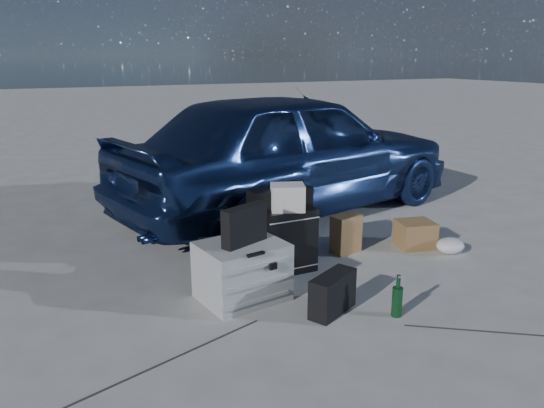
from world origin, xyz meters
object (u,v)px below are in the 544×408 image
Objects in this scene: briefcase at (226,258)px; cardboard_box at (415,234)px; suitcase_left at (280,228)px; car at (291,151)px; suitcase_right at (290,242)px; green_bottle at (397,297)px; duffel_bag at (259,240)px; pelican_case at (242,271)px.

cardboard_box is at bearing 14.87° from briefcase.
suitcase_left reaches higher than briefcase.
car is 6.01× the size of suitcase_left.
suitcase_right reaches higher than cardboard_box.
car reaches higher than briefcase.
cardboard_box is at bearing 44.92° from green_bottle.
duffel_bag is at bearing 97.71° from suitcase_right.
suitcase_right is at bearing 107.09° from green_bottle.
car is 2.14m from briefcase.
pelican_case is at bearing -75.93° from briefcase.
duffel_bag is at bearing 55.00° from briefcase.
car is 14.24× the size of green_bottle.
car reaches higher than cardboard_box.
cardboard_box is 1.53m from green_bottle.
suitcase_right is 1.64× the size of cardboard_box.
suitcase_left reaches higher than suitcase_right.
green_bottle is at bearing -98.84° from duffel_bag.
briefcase is 1.49× the size of green_bottle.
green_bottle is (0.86, -1.20, -0.02)m from briefcase.
car is 1.93m from suitcase_right.
briefcase reaches higher than green_bottle.
cardboard_box is (1.98, 0.32, -0.10)m from pelican_case.
cardboard_box is (0.53, -1.62, -0.61)m from car.
car is 7.67× the size of suitcase_right.
suitcase_left is 1.28× the size of suitcase_right.
cardboard_box is (1.41, 0.03, -0.15)m from suitcase_right.
green_bottle reaches higher than duffel_bag.
duffel_bag is 1.59m from green_bottle.
suitcase_left is 0.39m from duffel_bag.
pelican_case is 0.64m from suitcase_right.
duffel_bag is at bearing 127.42° from car.
briefcase is (0.03, 0.43, -0.05)m from pelican_case.
suitcase_right is 0.94× the size of duffel_bag.
briefcase is 1.47m from green_bottle.
suitcase_right is 1.42m from cardboard_box.
pelican_case is at bearing -145.53° from duffel_bag.
briefcase is 0.75× the size of duffel_bag.
pelican_case is 2.00m from cardboard_box.
suitcase_left is at bearing 31.47° from pelican_case.
suitcase_right is 1.86× the size of green_bottle.
briefcase is 0.56m from suitcase_left.
duffel_bag is at bearing 162.66° from cardboard_box.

